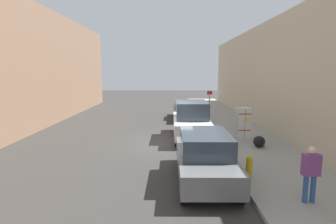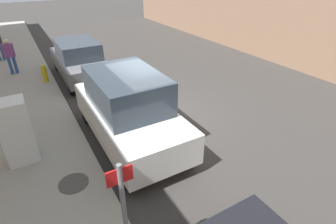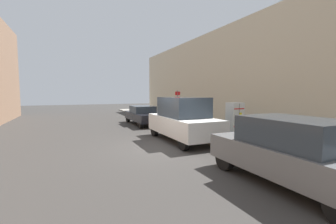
{
  "view_description": "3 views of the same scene",
  "coord_description": "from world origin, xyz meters",
  "px_view_note": "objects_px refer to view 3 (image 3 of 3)",
  "views": [
    {
      "loc": [
        -0.08,
        13.97,
        3.83
      ],
      "look_at": [
        0.05,
        -2.23,
        1.32
      ],
      "focal_mm": 28.0,
      "sensor_mm": 36.0,
      "label": 1
    },
    {
      "loc": [
        -3.6,
        -7.06,
        4.66
      ],
      "look_at": [
        0.01,
        -0.81,
        0.63
      ],
      "focal_mm": 28.0,
      "sensor_mm": 36.0,
      "label": 2
    },
    {
      "loc": [
        3.85,
        8.95,
        2.36
      ],
      "look_at": [
        -0.98,
        -1.9,
        1.35
      ],
      "focal_mm": 24.0,
      "sensor_mm": 36.0,
      "label": 3
    }
  ],
  "objects_px": {
    "parked_van_white": "(183,119)",
    "parked_suv_gray": "(292,151)",
    "parked_sedan_dark": "(143,115)",
    "street_sign_post": "(177,106)",
    "trash_bag": "(266,135)",
    "fire_hydrant": "(330,158)",
    "discarded_refrigerator": "(235,119)"
  },
  "relations": [
    {
      "from": "discarded_refrigerator",
      "to": "trash_bag",
      "type": "distance_m",
      "value": 1.93
    },
    {
      "from": "discarded_refrigerator",
      "to": "street_sign_post",
      "type": "distance_m",
      "value": 4.45
    },
    {
      "from": "parked_sedan_dark",
      "to": "parked_suv_gray",
      "type": "height_order",
      "value": "parked_suv_gray"
    },
    {
      "from": "fire_hydrant",
      "to": "parked_suv_gray",
      "type": "xyz_separation_m",
      "value": [
        1.57,
        0.01,
        0.35
      ]
    },
    {
      "from": "trash_bag",
      "to": "parked_suv_gray",
      "type": "relative_size",
      "value": 0.13
    },
    {
      "from": "fire_hydrant",
      "to": "parked_van_white",
      "type": "relative_size",
      "value": 0.17
    },
    {
      "from": "parked_van_white",
      "to": "parked_suv_gray",
      "type": "distance_m",
      "value": 5.93
    },
    {
      "from": "fire_hydrant",
      "to": "parked_van_white",
      "type": "height_order",
      "value": "parked_van_white"
    },
    {
      "from": "fire_hydrant",
      "to": "parked_van_white",
      "type": "bearing_deg",
      "value": -75.12
    },
    {
      "from": "trash_bag",
      "to": "parked_sedan_dark",
      "type": "height_order",
      "value": "parked_sedan_dark"
    },
    {
      "from": "parked_van_white",
      "to": "street_sign_post",
      "type": "bearing_deg",
      "value": -112.63
    },
    {
      "from": "discarded_refrigerator",
      "to": "parked_suv_gray",
      "type": "xyz_separation_m",
      "value": [
        2.86,
        5.5,
        -0.11
      ]
    },
    {
      "from": "trash_bag",
      "to": "discarded_refrigerator",
      "type": "bearing_deg",
      "value": -80.25
    },
    {
      "from": "trash_bag",
      "to": "parked_sedan_dark",
      "type": "distance_m",
      "value": 9.19
    },
    {
      "from": "parked_van_white",
      "to": "fire_hydrant",
      "type": "bearing_deg",
      "value": 104.88
    },
    {
      "from": "street_sign_post",
      "to": "trash_bag",
      "type": "height_order",
      "value": "street_sign_post"
    },
    {
      "from": "trash_bag",
      "to": "parked_sedan_dark",
      "type": "bearing_deg",
      "value": -69.79
    },
    {
      "from": "fire_hydrant",
      "to": "trash_bag",
      "type": "xyz_separation_m",
      "value": [
        -1.6,
        -3.68,
        -0.12
      ]
    },
    {
      "from": "trash_bag",
      "to": "fire_hydrant",
      "type": "bearing_deg",
      "value": 66.53
    },
    {
      "from": "trash_bag",
      "to": "parked_van_white",
      "type": "relative_size",
      "value": 0.12
    },
    {
      "from": "parked_van_white",
      "to": "parked_sedan_dark",
      "type": "bearing_deg",
      "value": -90.0
    },
    {
      "from": "parked_sedan_dark",
      "to": "trash_bag",
      "type": "bearing_deg",
      "value": 110.21
    },
    {
      "from": "discarded_refrigerator",
      "to": "parked_van_white",
      "type": "xyz_separation_m",
      "value": [
        2.86,
        -0.42,
        0.07
      ]
    },
    {
      "from": "discarded_refrigerator",
      "to": "street_sign_post",
      "type": "bearing_deg",
      "value": -73.32
    },
    {
      "from": "street_sign_post",
      "to": "parked_van_white",
      "type": "xyz_separation_m",
      "value": [
        1.59,
        3.82,
        -0.42
      ]
    },
    {
      "from": "discarded_refrigerator",
      "to": "trash_bag",
      "type": "relative_size",
      "value": 3.04
    },
    {
      "from": "parked_suv_gray",
      "to": "fire_hydrant",
      "type": "bearing_deg",
      "value": -179.69
    },
    {
      "from": "discarded_refrigerator",
      "to": "fire_hydrant",
      "type": "distance_m",
      "value": 5.66
    },
    {
      "from": "fire_hydrant",
      "to": "parked_suv_gray",
      "type": "distance_m",
      "value": 1.61
    },
    {
      "from": "parked_sedan_dark",
      "to": "parked_van_white",
      "type": "xyz_separation_m",
      "value": [
        -0.0,
        6.39,
        0.35
      ]
    },
    {
      "from": "parked_sedan_dark",
      "to": "parked_van_white",
      "type": "distance_m",
      "value": 6.4
    },
    {
      "from": "discarded_refrigerator",
      "to": "trash_bag",
      "type": "xyz_separation_m",
      "value": [
        -0.31,
        1.81,
        -0.58
      ]
    }
  ]
}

